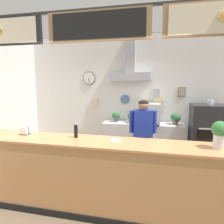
# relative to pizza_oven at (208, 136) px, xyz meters

# --- Properties ---
(ground_plane) EXTENTS (6.48, 6.48, 0.00)m
(ground_plane) POSITION_rel_pizza_oven_xyz_m (-1.94, -1.72, -0.70)
(ground_plane) COLOR brown
(back_wall_assembly) EXTENTS (5.40, 2.65, 3.09)m
(back_wall_assembly) POSITION_rel_pizza_oven_xyz_m (-1.94, 0.50, 0.94)
(back_wall_assembly) COLOR gray
(back_wall_assembly) RESTS_ON ground_plane
(service_counter) EXTENTS (3.94, 0.61, 1.07)m
(service_counter) POSITION_rel_pizza_oven_xyz_m (-1.94, -2.09, -0.17)
(service_counter) COLOR #B77F4C
(service_counter) RESTS_ON ground_plane
(back_prep_counter) EXTENTS (1.99, 0.54, 0.88)m
(back_prep_counter) POSITION_rel_pizza_oven_xyz_m (-1.44, 0.24, -0.27)
(back_prep_counter) COLOR silver
(back_prep_counter) RESTS_ON ground_plane
(pizza_oven) EXTENTS (0.75, 0.72, 1.50)m
(pizza_oven) POSITION_rel_pizza_oven_xyz_m (0.00, 0.00, 0.00)
(pizza_oven) COLOR #232326
(pizza_oven) RESTS_ON ground_plane
(shop_worker) EXTENTS (0.52, 0.27, 1.56)m
(shop_worker) POSITION_rel_pizza_oven_xyz_m (-1.36, -0.86, 0.15)
(shop_worker) COLOR #232328
(shop_worker) RESTS_ON ground_plane
(espresso_machine) EXTENTS (0.52, 0.56, 0.49)m
(espresso_machine) POSITION_rel_pizza_oven_xyz_m (-1.29, 0.21, 0.42)
(espresso_machine) COLOR silver
(espresso_machine) RESTS_ON back_prep_counter
(potted_rosemary) EXTENTS (0.21, 0.21, 0.25)m
(potted_rosemary) POSITION_rel_pizza_oven_xyz_m (-1.73, 0.28, 0.31)
(potted_rosemary) COLOR #9E563D
(potted_rosemary) RESTS_ON back_prep_counter
(potted_thyme) EXTENTS (0.24, 0.24, 0.27)m
(potted_thyme) POSITION_rel_pizza_oven_xyz_m (-0.68, 0.26, 0.33)
(potted_thyme) COLOR #9E563D
(potted_thyme) RESTS_ON back_prep_counter
(potted_oregano) EXTENTS (0.21, 0.21, 0.26)m
(potted_oregano) POSITION_rel_pizza_oven_xyz_m (-2.13, 0.25, 0.33)
(potted_oregano) COLOR #4C4C51
(potted_oregano) RESTS_ON back_prep_counter
(condiment_plate) EXTENTS (0.17, 0.17, 0.01)m
(condiment_plate) POSITION_rel_pizza_oven_xyz_m (-1.66, -2.03, 0.37)
(condiment_plate) COLOR white
(condiment_plate) RESTS_ON service_counter
(basil_vase) EXTENTS (0.20, 0.20, 0.35)m
(basil_vase) POSITION_rel_pizza_oven_xyz_m (-0.32, -2.07, 0.55)
(basil_vase) COLOR silver
(basil_vase) RESTS_ON service_counter
(napkin_holder) EXTENTS (0.14, 0.13, 0.13)m
(napkin_holder) POSITION_rel_pizza_oven_xyz_m (-3.14, -1.99, 0.42)
(napkin_holder) COLOR #262628
(napkin_holder) RESTS_ON service_counter
(pepper_grinder) EXTENTS (0.05, 0.05, 0.23)m
(pepper_grinder) POSITION_rel_pizza_oven_xyz_m (-2.27, -1.98, 0.48)
(pepper_grinder) COLOR black
(pepper_grinder) RESTS_ON service_counter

